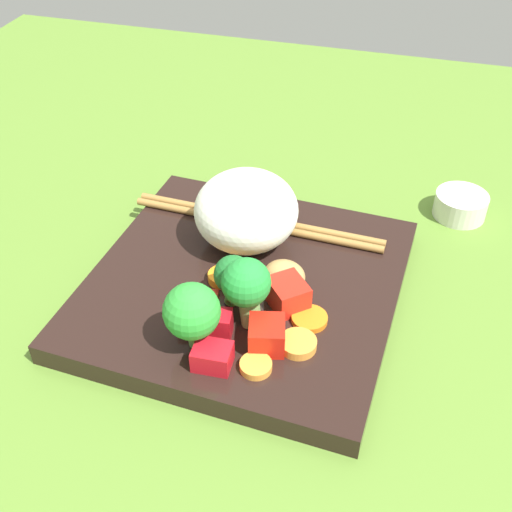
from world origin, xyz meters
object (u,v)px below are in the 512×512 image
object	(u,v)px
rice_mound	(246,210)
broccoli_floret_2	(192,312)
sauce_cup	(460,205)
square_plate	(244,287)
chopstick_pair	(257,222)
carrot_slice_0	(223,277)

from	to	relation	value
rice_mound	broccoli_floret_2	size ratio (longest dim) A/B	1.57
sauce_cup	square_plate	bearing A→B (deg)	135.00
broccoli_floret_2	sauce_cup	distance (cm)	30.81
square_plate	chopstick_pair	bearing A→B (deg)	8.06
broccoli_floret_2	carrot_slice_0	world-z (taller)	broccoli_floret_2
rice_mound	sauce_cup	bearing A→B (deg)	-56.32
rice_mound	chopstick_pair	size ratio (longest dim) A/B	0.39
chopstick_pair	broccoli_floret_2	bearing A→B (deg)	91.44
square_plate	chopstick_pair	distance (cm)	7.47
broccoli_floret_2	chopstick_pair	bearing A→B (deg)	-0.85
broccoli_floret_2	chopstick_pair	xyz separation A→B (cm)	(15.44, -0.23, -3.10)
square_plate	sauce_cup	world-z (taller)	sauce_cup
rice_mound	sauce_cup	size ratio (longest dim) A/B	1.79
square_plate	carrot_slice_0	bearing A→B (deg)	114.92
square_plate	chopstick_pair	size ratio (longest dim) A/B	1.06
square_plate	broccoli_floret_2	size ratio (longest dim) A/B	4.31
square_plate	rice_mound	size ratio (longest dim) A/B	2.74
broccoli_floret_2	sauce_cup	bearing A→B (deg)	-35.82
sauce_cup	rice_mound	bearing A→B (deg)	123.68
broccoli_floret_2	carrot_slice_0	bearing A→B (deg)	2.67
broccoli_floret_2	rice_mound	bearing A→B (deg)	-0.14
rice_mound	broccoli_floret_2	xyz separation A→B (cm)	(-12.87, 0.03, 0.16)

